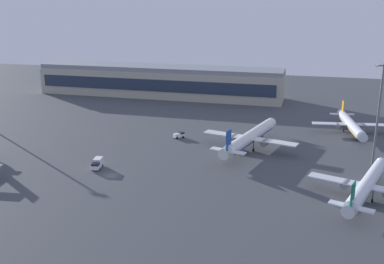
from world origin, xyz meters
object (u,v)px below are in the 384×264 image
Objects in this scene: catering_truck at (97,163)px; apron_light_central at (379,110)px; airplane_taxiway_distant at (250,137)px; airplane_far_stand at (351,124)px; baggage_tractor at (179,135)px; airplane_terminal_side at (367,185)px.

apron_light_central is (82.54, 25.72, 16.31)m from catering_truck.
airplane_far_stand is at bearing 54.41° from airplane_taxiway_distant.
airplane_taxiway_distant is at bearing 31.00° from baggage_tractor.
airplane_terminal_side is 8.68× the size of baggage_tractor.
airplane_far_stand is at bearing 64.32° from baggage_tractor.
catering_truck is at bearing -162.69° from apron_light_central.
baggage_tractor is at bearing 165.85° from airplane_terminal_side.
airplane_terminal_side is at bearing -29.07° from airplane_taxiway_distant.
airplane_terminal_side is 77.97m from catering_truck.
airplane_terminal_side is 31.09m from apron_light_central.
airplane_terminal_side reaches higher than airplane_far_stand.
catering_truck is at bearing -129.69° from airplane_taxiway_distant.
airplane_taxiway_distant reaches higher than catering_truck.
apron_light_central reaches higher than airplane_terminal_side.
catering_truck is 0.19× the size of apron_light_central.
baggage_tractor is at bearing -121.73° from catering_truck.
baggage_tractor is (-62.81, 39.02, -2.58)m from airplane_terminal_side.
airplane_taxiway_distant reaches higher than airplane_far_stand.
airplane_taxiway_distant is at bearing -153.42° from catering_truck.
airplane_far_stand is 38.72m from apron_light_central.
airplane_taxiway_distant is 53.02m from catering_truck.
apron_light_central is (4.61, 27.31, 14.14)m from airplane_terminal_side.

